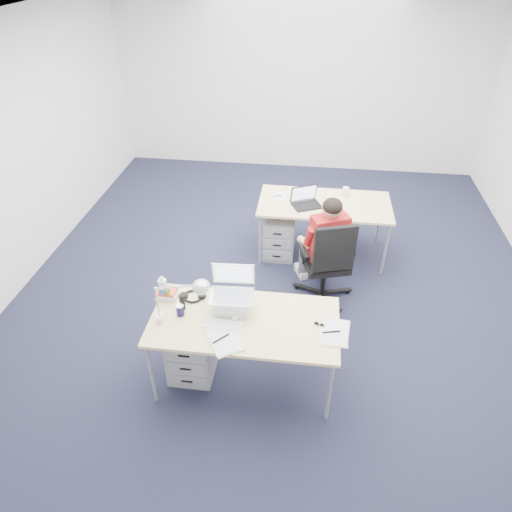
# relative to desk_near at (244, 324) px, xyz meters

# --- Properties ---
(floor) EXTENTS (7.00, 7.00, 0.00)m
(floor) POSITION_rel_desk_near_xyz_m (0.20, 1.34, -0.68)
(floor) COLOR black
(floor) RESTS_ON ground
(room) EXTENTS (6.02, 7.02, 2.80)m
(room) POSITION_rel_desk_near_xyz_m (0.20, 1.34, 1.03)
(room) COLOR silver
(room) RESTS_ON ground
(desk_near) EXTENTS (1.60, 0.80, 0.73)m
(desk_near) POSITION_rel_desk_near_xyz_m (0.00, 0.00, 0.00)
(desk_near) COLOR #DCC07F
(desk_near) RESTS_ON ground
(desk_far) EXTENTS (1.60, 0.80, 0.73)m
(desk_far) POSITION_rel_desk_near_xyz_m (0.67, 2.16, 0.00)
(desk_far) COLOR #DCC07F
(desk_far) RESTS_ON ground
(office_chair) EXTENTS (0.84, 0.84, 1.07)m
(office_chair) POSITION_rel_desk_near_xyz_m (0.71, 1.25, -0.38)
(office_chair) COLOR black
(office_chair) RESTS_ON ground
(seated_person) EXTENTS (0.57, 0.74, 1.25)m
(seated_person) POSITION_rel_desk_near_xyz_m (0.65, 1.41, -0.05)
(seated_person) COLOR #AA1A18
(seated_person) RESTS_ON ground
(drawer_pedestal_near) EXTENTS (0.40, 0.50, 0.55)m
(drawer_pedestal_near) POSITION_rel_desk_near_xyz_m (-0.50, 0.05, -0.41)
(drawer_pedestal_near) COLOR #9EA0A3
(drawer_pedestal_near) RESTS_ON ground
(drawer_pedestal_far) EXTENTS (0.40, 0.50, 0.55)m
(drawer_pedestal_far) POSITION_rel_desk_near_xyz_m (0.12, 2.09, -0.41)
(drawer_pedestal_far) COLOR #9EA0A3
(drawer_pedestal_far) RESTS_ON ground
(silver_laptop) EXTENTS (0.38, 0.31, 0.39)m
(silver_laptop) POSITION_rel_desk_near_xyz_m (-0.12, 0.13, 0.24)
(silver_laptop) COLOR silver
(silver_laptop) RESTS_ON desk_near
(wireless_keyboard) EXTENTS (0.33, 0.17, 0.02)m
(wireless_keyboard) POSITION_rel_desk_near_xyz_m (-0.16, -0.09, 0.05)
(wireless_keyboard) COLOR white
(wireless_keyboard) RESTS_ON desk_near
(computer_mouse) EXTENTS (0.09, 0.11, 0.03)m
(computer_mouse) POSITION_rel_desk_near_xyz_m (-0.08, 0.02, 0.06)
(computer_mouse) COLOR white
(computer_mouse) RESTS_ON desk_near
(headphones) EXTENTS (0.26, 0.21, 0.04)m
(headphones) POSITION_rel_desk_near_xyz_m (-0.50, 0.24, 0.07)
(headphones) COLOR black
(headphones) RESTS_ON desk_near
(can_koozie) EXTENTS (0.07, 0.07, 0.11)m
(can_koozie) POSITION_rel_desk_near_xyz_m (-0.55, -0.00, 0.10)
(can_koozie) COLOR #191646
(can_koozie) RESTS_ON desk_near
(water_bottle) EXTENTS (0.09, 0.09, 0.25)m
(water_bottle) POSITION_rel_desk_near_xyz_m (-0.75, 0.18, 0.17)
(water_bottle) COLOR silver
(water_bottle) RESTS_ON desk_near
(bear_figurine) EXTENTS (0.09, 0.07, 0.14)m
(bear_figurine) POSITION_rel_desk_near_xyz_m (-0.71, 0.16, 0.12)
(bear_figurine) COLOR #23651B
(bear_figurine) RESTS_ON desk_near
(book_stack) EXTENTS (0.19, 0.14, 0.09)m
(book_stack) POSITION_rel_desk_near_xyz_m (-0.73, 0.21, 0.09)
(book_stack) COLOR silver
(book_stack) RESTS_ON desk_near
(cordless_phone) EXTENTS (0.05, 0.04, 0.15)m
(cordless_phone) POSITION_rel_desk_near_xyz_m (-0.55, 0.07, 0.12)
(cordless_phone) COLOR black
(cordless_phone) RESTS_ON desk_near
(papers_left) EXTENTS (0.37, 0.41, 0.01)m
(papers_left) POSITION_rel_desk_near_xyz_m (-0.13, -0.25, 0.05)
(papers_left) COLOR #E4D384
(papers_left) RESTS_ON desk_near
(papers_right) EXTENTS (0.24, 0.33, 0.01)m
(papers_right) POSITION_rel_desk_near_xyz_m (0.75, -0.06, 0.05)
(papers_right) COLOR #E4D384
(papers_right) RESTS_ON desk_near
(sunglasses) EXTENTS (0.10, 0.07, 0.02)m
(sunglasses) POSITION_rel_desk_near_xyz_m (0.63, 0.02, 0.06)
(sunglasses) COLOR black
(sunglasses) RESTS_ON desk_near
(desk_lamp) EXTENTS (0.44, 0.20, 0.49)m
(desk_lamp) POSITION_rel_desk_near_xyz_m (-0.56, -0.09, 0.29)
(desk_lamp) COLOR silver
(desk_lamp) RESTS_ON desk_near
(dark_laptop) EXTENTS (0.43, 0.43, 0.24)m
(dark_laptop) POSITION_rel_desk_near_xyz_m (0.45, 2.05, 0.17)
(dark_laptop) COLOR black
(dark_laptop) RESTS_ON desk_far
(far_cup) EXTENTS (0.08, 0.08, 0.11)m
(far_cup) POSITION_rel_desk_near_xyz_m (0.92, 2.39, 0.10)
(far_cup) COLOR white
(far_cup) RESTS_ON desk_far
(far_papers) EXTENTS (0.21, 0.28, 0.01)m
(far_papers) POSITION_rel_desk_near_xyz_m (0.10, 2.24, 0.05)
(far_papers) COLOR white
(far_papers) RESTS_ON desk_far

